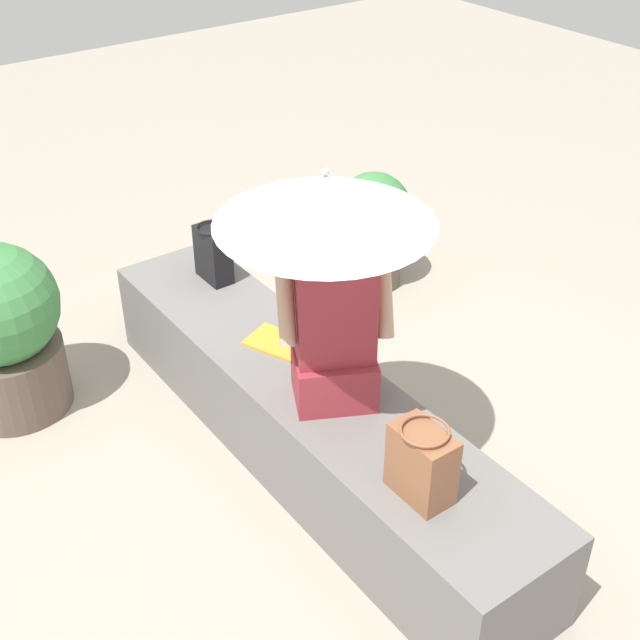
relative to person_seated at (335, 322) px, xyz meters
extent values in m
plane|color=#9E9384|center=(-0.19, -0.01, -0.87)|extent=(14.00, 14.00, 0.00)
cube|color=slate|center=(-0.19, -0.01, -0.63)|extent=(2.76, 0.56, 0.49)
cube|color=#992D38|center=(0.00, 0.00, -0.28)|extent=(0.41, 0.43, 0.22)
cube|color=#992D38|center=(0.00, 0.00, 0.07)|extent=(0.33, 0.38, 0.48)
sphere|color=tan|center=(0.00, 0.00, 0.41)|extent=(0.20, 0.20, 0.20)
cylinder|color=tan|center=(0.09, 0.18, 0.10)|extent=(0.21, 0.15, 0.32)
cylinder|color=tan|center=(-0.09, -0.18, 0.10)|extent=(0.21, 0.15, 0.32)
cylinder|color=#B7B7BC|center=(-0.03, -0.03, 0.13)|extent=(0.02, 0.02, 1.03)
cone|color=silver|center=(-0.03, -0.03, 0.55)|extent=(0.86, 0.86, 0.19)
sphere|color=#B7B7BC|center=(-0.03, -0.03, 0.66)|extent=(0.03, 0.03, 0.03)
cube|color=brown|center=(0.65, -0.09, -0.24)|extent=(0.25, 0.15, 0.29)
torus|color=brown|center=(0.65, -0.09, -0.08)|extent=(0.19, 0.19, 0.01)
cube|color=black|center=(-1.18, 0.09, -0.24)|extent=(0.22, 0.11, 0.29)
torus|color=black|center=(-1.18, 0.09, -0.08)|extent=(0.16, 0.16, 0.01)
cube|color=gold|center=(-0.48, 0.03, -0.38)|extent=(0.34, 0.29, 0.01)
cylinder|color=brown|center=(-1.29, 1.27, -0.71)|extent=(0.37, 0.37, 0.32)
sphere|color=#3D7F42|center=(-1.29, 1.27, -0.37)|extent=(0.46, 0.46, 0.46)
cylinder|color=brown|center=(-1.40, -0.98, -0.69)|extent=(0.55, 0.55, 0.36)
camera|label=1|loc=(2.31, -1.77, 1.93)|focal=48.11mm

